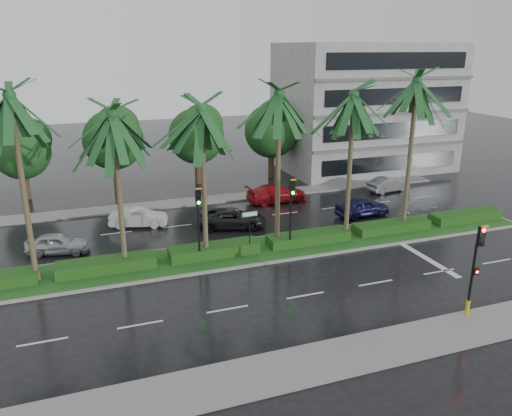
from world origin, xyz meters
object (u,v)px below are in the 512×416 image
object	(u,v)px
car_white	(138,217)
car_blue	(362,207)
car_darkgrey	(232,218)
car_grey	(388,184)
street_sign	(250,222)
car_silver	(58,243)
car_red	(277,193)
signal_median_left	(199,214)
signal_near	(475,267)

from	to	relation	value
car_white	car_blue	bearing A→B (deg)	-86.78
car_darkgrey	car_grey	distance (m)	15.42
street_sign	car_white	distance (m)	9.28
car_white	car_darkgrey	size ratio (longest dim) A/B	0.84
car_silver	car_grey	size ratio (longest dim) A/B	0.96
car_white	car_red	size ratio (longest dim) A/B	0.79
signal_median_left	car_silver	xyz separation A→B (m)	(-7.50, 4.45, -2.39)
car_red	car_blue	xyz separation A→B (m)	(4.50, -5.26, -0.02)
street_sign	car_white	xyz separation A→B (m)	(-5.43, 7.37, -1.49)
signal_median_left	car_grey	distance (m)	20.70
signal_near	car_blue	xyz separation A→B (m)	(3.00, 14.00, -1.82)
street_sign	car_blue	world-z (taller)	street_sign
car_red	car_blue	distance (m)	6.92
car_silver	car_darkgrey	bearing A→B (deg)	-71.01
car_grey	street_sign	bearing A→B (deg)	111.42
car_blue	car_grey	size ratio (longest dim) A/B	1.06
car_silver	car_red	xyz separation A→B (m)	(16.00, 5.12, 0.09)
street_sign	car_grey	world-z (taller)	street_sign
car_red	signal_near	bearing A→B (deg)	-178.29
car_red	signal_median_left	bearing A→B (deg)	135.65
car_grey	signal_near	bearing A→B (deg)	147.18
street_sign	car_grey	size ratio (longest dim) A/B	0.69
car_white	car_blue	distance (m)	15.77
car_blue	car_white	bearing A→B (deg)	74.91
signal_median_left	street_sign	size ratio (longest dim) A/B	1.68
signal_near	car_blue	bearing A→B (deg)	77.91
signal_median_left	car_white	world-z (taller)	signal_median_left
car_darkgrey	car_silver	bearing A→B (deg)	110.03
signal_near	car_red	distance (m)	19.40
street_sign	car_darkgrey	distance (m)	5.31
signal_near	car_white	world-z (taller)	signal_near
car_white	car_red	distance (m)	11.12
street_sign	car_white	bearing A→B (deg)	126.40
car_white	car_darkgrey	world-z (taller)	car_darkgrey
car_red	car_darkgrey	bearing A→B (deg)	128.05
signal_near	car_blue	distance (m)	14.43
car_silver	car_grey	bearing A→B (deg)	-64.96
car_red	street_sign	bearing A→B (deg)	146.90
car_silver	car_darkgrey	world-z (taller)	car_darkgrey
signal_near	car_grey	size ratio (longest dim) A/B	1.16
car_silver	car_blue	bearing A→B (deg)	-75.58
car_darkgrey	car_grey	world-z (taller)	car_darkgrey
car_red	car_grey	distance (m)	9.94
signal_median_left	car_silver	world-z (taller)	signal_median_left
car_white	car_darkgrey	xyz separation A→B (m)	(5.93, -2.29, 0.01)
car_darkgrey	car_blue	world-z (taller)	car_blue
car_silver	car_red	world-z (taller)	car_red
street_sign	car_grey	bearing A→B (deg)	30.12
street_sign	car_silver	bearing A→B (deg)	157.86
signal_median_left	car_white	bearing A→B (deg)	107.85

